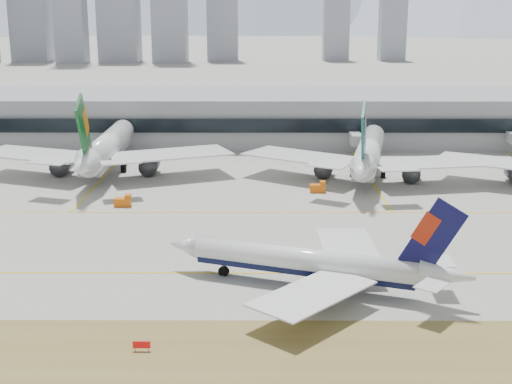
{
  "coord_description": "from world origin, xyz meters",
  "views": [
    {
      "loc": [
        3.69,
        -112.44,
        41.31
      ],
      "look_at": [
        3.15,
        18.0,
        7.5
      ],
      "focal_mm": 50.0,
      "sensor_mm": 36.0,
      "label": 1
    }
  ],
  "objects_px": {
    "widebody_eva": "(106,149)",
    "terminal": "(247,116)",
    "taxiing_airliner": "(315,264)",
    "widebody_cathay": "(368,154)"
  },
  "relations": [
    {
      "from": "taxiing_airliner",
      "to": "terminal",
      "type": "distance_m",
      "value": 126.62
    },
    {
      "from": "widebody_eva",
      "to": "terminal",
      "type": "relative_size",
      "value": 0.24
    },
    {
      "from": "taxiing_airliner",
      "to": "widebody_eva",
      "type": "distance_m",
      "value": 91.0
    },
    {
      "from": "widebody_cathay",
      "to": "terminal",
      "type": "distance_m",
      "value": 61.78
    },
    {
      "from": "taxiing_airliner",
      "to": "widebody_cathay",
      "type": "xyz_separation_m",
      "value": [
        18.77,
        72.51,
        2.12
      ]
    },
    {
      "from": "widebody_eva",
      "to": "terminal",
      "type": "xyz_separation_m",
      "value": [
        35.42,
        48.44,
        1.24
      ]
    },
    {
      "from": "taxiing_airliner",
      "to": "widebody_eva",
      "type": "height_order",
      "value": "widebody_eva"
    },
    {
      "from": "widebody_cathay",
      "to": "terminal",
      "type": "bearing_deg",
      "value": 41.93
    },
    {
      "from": "widebody_eva",
      "to": "terminal",
      "type": "height_order",
      "value": "widebody_eva"
    },
    {
      "from": "taxiing_airliner",
      "to": "terminal",
      "type": "bearing_deg",
      "value": -64.27
    }
  ]
}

